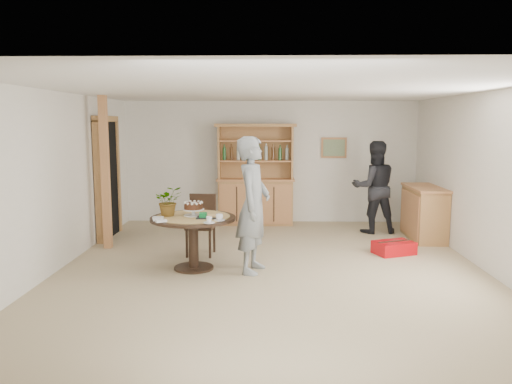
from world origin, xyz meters
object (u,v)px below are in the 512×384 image
object	(u,v)px
hutch	(256,191)
teen_boy	(253,205)
sideboard	(424,213)
adult_person	(374,187)
dining_chair	(202,220)
red_suitcase	(394,248)
dining_table	(193,227)

from	to	relation	value
hutch	teen_boy	xyz separation A→B (m)	(0.05, -3.30, 0.25)
hutch	sideboard	size ratio (longest dim) A/B	1.62
teen_boy	adult_person	size ratio (longest dim) A/B	1.09
hutch	teen_boy	distance (m)	3.31
hutch	teen_boy	bearing A→B (deg)	-89.10
dining_chair	adult_person	xyz separation A→B (m)	(3.04, 1.62, 0.33)
sideboard	red_suitcase	world-z (taller)	sideboard
hutch	dining_chair	xyz separation A→B (m)	(-0.79, -2.37, -0.15)
dining_chair	teen_boy	world-z (taller)	teen_boy
hutch	adult_person	bearing A→B (deg)	-18.52
sideboard	red_suitcase	size ratio (longest dim) A/B	1.79
hutch	red_suitcase	xyz separation A→B (m)	(2.25, -2.31, -0.59)
red_suitcase	teen_boy	bearing A→B (deg)	-177.14
sideboard	dining_table	world-z (taller)	sideboard
hutch	adult_person	distance (m)	2.37
sideboard	dining_table	distance (m)	4.31
teen_boy	red_suitcase	size ratio (longest dim) A/B	2.67
adult_person	teen_boy	bearing A→B (deg)	44.17
teen_boy	adult_person	world-z (taller)	teen_boy
dining_chair	hutch	bearing A→B (deg)	75.72
dining_table	adult_person	world-z (taller)	adult_person
teen_boy	adult_person	distance (m)	3.36
adult_person	dining_table	bearing A→B (deg)	33.70
sideboard	hutch	bearing A→B (deg)	157.79
red_suitcase	dining_chair	bearing A→B (deg)	159.79
sideboard	teen_boy	world-z (taller)	teen_boy
dining_table	adult_person	distance (m)	3.91
hutch	red_suitcase	bearing A→B (deg)	-45.79
sideboard	teen_boy	xyz separation A→B (m)	(-2.99, -2.06, 0.47)
red_suitcase	dining_table	bearing A→B (deg)	174.93
dining_table	teen_boy	size ratio (longest dim) A/B	0.64
dining_chair	red_suitcase	bearing A→B (deg)	5.22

